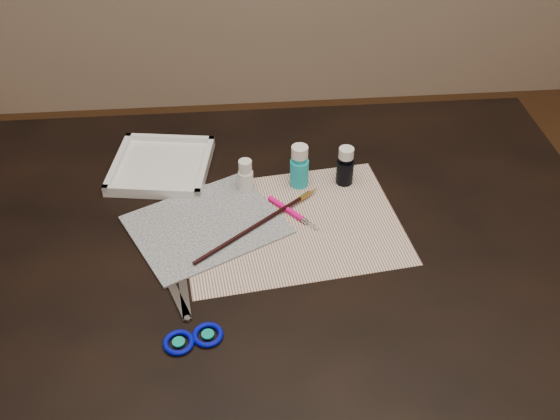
{
  "coord_description": "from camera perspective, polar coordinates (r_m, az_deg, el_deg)",
  "views": [
    {
      "loc": [
        -0.08,
        -0.9,
        1.56
      ],
      "look_at": [
        0.0,
        0.0,
        0.8
      ],
      "focal_mm": 40.0,
      "sensor_mm": 36.0,
      "label": 1
    }
  ],
  "objects": [
    {
      "name": "table",
      "position": [
        1.49,
        0.0,
        -12.54
      ],
      "size": [
        1.3,
        0.9,
        0.75
      ],
      "primitive_type": "cube",
      "color": "black",
      "rests_on": "ground"
    },
    {
      "name": "paint_bottle_navy",
      "position": [
        1.31,
        5.99,
        4.03
      ],
      "size": [
        0.04,
        0.04,
        0.09
      ],
      "primitive_type": "cylinder",
      "rotation": [
        0.0,
        0.0,
        -0.12
      ],
      "color": "black",
      "rests_on": "table"
    },
    {
      "name": "scissors",
      "position": [
        1.07,
        -9.06,
        -9.18
      ],
      "size": [
        0.16,
        0.22,
        0.01
      ],
      "primitive_type": null,
      "rotation": [
        0.0,
        0.0,
        1.94
      ],
      "color": "silver",
      "rests_on": "table"
    },
    {
      "name": "paint_bottle_white",
      "position": [
        1.28,
        -3.16,
        3.12
      ],
      "size": [
        0.03,
        0.03,
        0.08
      ],
      "primitive_type": "cylinder",
      "rotation": [
        0.0,
        0.0,
        0.06
      ],
      "color": "white",
      "rests_on": "table"
    },
    {
      "name": "paintbrush",
      "position": [
        1.21,
        -1.81,
        -1.18
      ],
      "size": [
        0.26,
        0.21,
        0.01
      ],
      "primitive_type": null,
      "rotation": [
        0.0,
        0.0,
        0.67
      ],
      "color": "black",
      "rests_on": "canvas"
    },
    {
      "name": "paper",
      "position": [
        1.22,
        1.03,
        -1.29
      ],
      "size": [
        0.46,
        0.37,
        0.0
      ],
      "primitive_type": "cube",
      "rotation": [
        0.0,
        0.0,
        0.12
      ],
      "color": "silver",
      "rests_on": "table"
    },
    {
      "name": "craft_knife",
      "position": [
        1.24,
        1.28,
        -0.33
      ],
      "size": [
        0.1,
        0.11,
        0.01
      ],
      "primitive_type": null,
      "rotation": [
        0.0,
        0.0,
        -0.88
      ],
      "color": "#FF0886",
      "rests_on": "paper"
    },
    {
      "name": "canvas",
      "position": [
        1.23,
        -6.75,
        -1.34
      ],
      "size": [
        0.35,
        0.32,
        0.0
      ],
      "primitive_type": "cube",
      "rotation": [
        0.0,
        0.0,
        0.47
      ],
      "color": "black",
      "rests_on": "paper"
    },
    {
      "name": "paint_bottle_cyan",
      "position": [
        1.29,
        1.78,
        4.03
      ],
      "size": [
        0.04,
        0.04,
        0.1
      ],
      "primitive_type": "cylinder",
      "rotation": [
        0.0,
        0.0,
        0.08
      ],
      "color": "#1BB3C5",
      "rests_on": "table"
    },
    {
      "name": "palette_tray",
      "position": [
        1.38,
        -10.78,
        4.05
      ],
      "size": [
        0.23,
        0.23,
        0.02
      ],
      "primitive_type": "cube",
      "rotation": [
        0.0,
        0.0,
        -0.15
      ],
      "color": "white",
      "rests_on": "table"
    }
  ]
}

